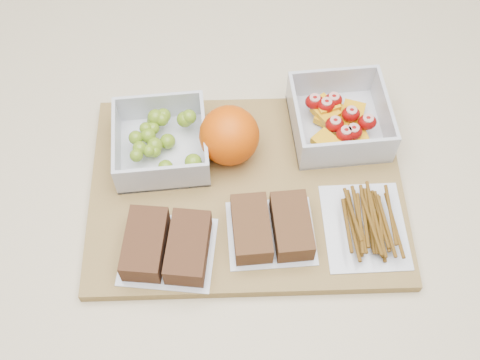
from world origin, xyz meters
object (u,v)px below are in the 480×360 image
(cutting_board, at_px, (247,190))
(orange, at_px, (229,136))
(fruit_container, at_px, (339,120))
(sandwich_bag_left, at_px, (167,246))
(grape_container, at_px, (163,142))
(sandwich_bag_center, at_px, (271,228))
(pretzel_bag, at_px, (366,222))

(cutting_board, xyz_separation_m, orange, (-0.02, 0.06, 0.05))
(fruit_container, height_order, orange, orange)
(fruit_container, relative_size, sandwich_bag_left, 0.97)
(cutting_board, relative_size, fruit_container, 3.22)
(cutting_board, height_order, sandwich_bag_left, sandwich_bag_left)
(grape_container, relative_size, orange, 1.53)
(cutting_board, bearing_deg, sandwich_bag_left, -137.81)
(grape_container, xyz_separation_m, orange, (0.09, -0.01, 0.02))
(grape_container, bearing_deg, sandwich_bag_left, -90.57)
(cutting_board, height_order, sandwich_bag_center, sandwich_bag_center)
(fruit_container, xyz_separation_m, orange, (-0.16, -0.02, 0.02))
(sandwich_bag_left, relative_size, pretzel_bag, 1.01)
(orange, height_order, sandwich_bag_center, orange)
(grape_container, distance_m, orange, 0.09)
(cutting_board, bearing_deg, fruit_container, 34.86)
(sandwich_bag_center, xyz_separation_m, pretzel_bag, (0.12, -0.00, -0.00))
(orange, bearing_deg, pretzel_bag, -39.53)
(grape_container, height_order, fruit_container, fruit_container)
(sandwich_bag_center, bearing_deg, orange, 107.37)
(cutting_board, relative_size, orange, 5.16)
(cutting_board, relative_size, sandwich_bag_left, 3.14)
(fruit_container, distance_m, orange, 0.16)
(fruit_container, bearing_deg, orange, -170.93)
(sandwich_bag_left, relative_size, sandwich_bag_center, 1.18)
(cutting_board, relative_size, pretzel_bag, 3.18)
(grape_container, xyz_separation_m, sandwich_bag_left, (-0.00, -0.15, -0.00))
(fruit_container, bearing_deg, grape_container, -176.78)
(orange, distance_m, sandwich_bag_center, 0.14)
(sandwich_bag_center, relative_size, pretzel_bag, 0.86)
(sandwich_bag_center, bearing_deg, cutting_board, 107.57)
(cutting_board, xyz_separation_m, grape_container, (-0.11, 0.07, 0.03))
(sandwich_bag_left, bearing_deg, fruit_container, 34.03)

